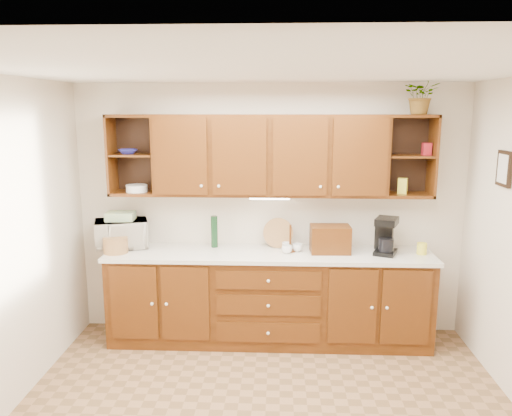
# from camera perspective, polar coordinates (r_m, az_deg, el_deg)

# --- Properties ---
(ceiling) EXTENTS (4.00, 4.00, 0.00)m
(ceiling) POSITION_cam_1_polar(r_m,az_deg,el_deg) (3.36, 1.18, 15.65)
(ceiling) COLOR white
(ceiling) RESTS_ON back_wall
(back_wall) EXTENTS (4.00, 0.00, 4.00)m
(back_wall) POSITION_cam_1_polar(r_m,az_deg,el_deg) (5.21, 1.59, -0.29)
(back_wall) COLOR beige
(back_wall) RESTS_ON floor
(base_cabinets) EXTENTS (3.20, 0.60, 0.90)m
(base_cabinets) POSITION_cam_1_polar(r_m,az_deg,el_deg) (5.16, 1.48, -10.25)
(base_cabinets) COLOR #371A06
(base_cabinets) RESTS_ON floor
(countertop) EXTENTS (3.24, 0.64, 0.04)m
(countertop) POSITION_cam_1_polar(r_m,az_deg,el_deg) (5.00, 1.51, -5.27)
(countertop) COLOR silver
(countertop) RESTS_ON base_cabinets
(upper_cabinets) EXTENTS (3.20, 0.33, 0.80)m
(upper_cabinets) POSITION_cam_1_polar(r_m,az_deg,el_deg) (4.96, 1.71, 6.06)
(upper_cabinets) COLOR #371A06
(upper_cabinets) RESTS_ON back_wall
(undercabinet_light) EXTENTS (0.40, 0.05, 0.02)m
(undercabinet_light) POSITION_cam_1_polar(r_m,az_deg,el_deg) (4.96, 1.56, 1.14)
(undercabinet_light) COLOR white
(undercabinet_light) RESTS_ON upper_cabinets
(framed_picture) EXTENTS (0.03, 0.24, 0.30)m
(framed_picture) POSITION_cam_1_polar(r_m,az_deg,el_deg) (4.68, 26.52, 4.04)
(framed_picture) COLOR black
(framed_picture) RESTS_ON right_wall
(wicker_basket) EXTENTS (0.30, 0.30, 0.16)m
(wicker_basket) POSITION_cam_1_polar(r_m,az_deg,el_deg) (5.14, -15.75, -4.09)
(wicker_basket) COLOR #9E7141
(wicker_basket) RESTS_ON countertop
(microwave) EXTENTS (0.60, 0.49, 0.29)m
(microwave) POSITION_cam_1_polar(r_m,az_deg,el_deg) (5.31, -15.12, -2.86)
(microwave) COLOR silver
(microwave) RESTS_ON countertop
(towel_stack) EXTENTS (0.29, 0.22, 0.08)m
(towel_stack) POSITION_cam_1_polar(r_m,az_deg,el_deg) (5.27, -15.22, -0.90)
(towel_stack) COLOR #E4E06B
(towel_stack) RESTS_ON microwave
(wine_bottle) EXTENTS (0.07, 0.07, 0.33)m
(wine_bottle) POSITION_cam_1_polar(r_m,az_deg,el_deg) (5.15, -4.79, -2.71)
(wine_bottle) COLOR #113318
(wine_bottle) RESTS_ON countertop
(woven_tray) EXTENTS (0.32, 0.12, 0.31)m
(woven_tray) POSITION_cam_1_polar(r_m,az_deg,el_deg) (5.16, 2.53, -4.40)
(woven_tray) COLOR #9E7141
(woven_tray) RESTS_ON countertop
(bread_box) EXTENTS (0.40, 0.26, 0.27)m
(bread_box) POSITION_cam_1_polar(r_m,az_deg,el_deg) (5.00, 8.47, -3.54)
(bread_box) COLOR #371A06
(bread_box) RESTS_ON countertop
(mug_tree) EXTENTS (0.22, 0.23, 0.27)m
(mug_tree) POSITION_cam_1_polar(r_m,az_deg,el_deg) (5.01, 3.93, -4.51)
(mug_tree) COLOR #371A06
(mug_tree) RESTS_ON countertop
(canister_red) EXTENTS (0.11, 0.11, 0.16)m
(canister_red) POSITION_cam_1_polar(r_m,az_deg,el_deg) (4.99, 7.49, -4.22)
(canister_red) COLOR maroon
(canister_red) RESTS_ON countertop
(canister_white) EXTENTS (0.10, 0.10, 0.20)m
(canister_white) POSITION_cam_1_polar(r_m,az_deg,el_deg) (4.98, 8.46, -4.04)
(canister_white) COLOR white
(canister_white) RESTS_ON countertop
(canister_yellow) EXTENTS (0.13, 0.13, 0.11)m
(canister_yellow) POSITION_cam_1_polar(r_m,az_deg,el_deg) (5.17, 18.42, -4.43)
(canister_yellow) COLOR yellow
(canister_yellow) RESTS_ON countertop
(coffee_maker) EXTENTS (0.28, 0.31, 0.36)m
(coffee_maker) POSITION_cam_1_polar(r_m,az_deg,el_deg) (5.06, 14.59, -3.14)
(coffee_maker) COLOR black
(coffee_maker) RESTS_ON countertop
(bowl_stack) EXTENTS (0.24, 0.24, 0.05)m
(bowl_stack) POSITION_cam_1_polar(r_m,az_deg,el_deg) (5.17, -14.42, 6.27)
(bowl_stack) COLOR navy
(bowl_stack) RESTS_ON upper_cabinets
(plate_stack) EXTENTS (0.25, 0.25, 0.07)m
(plate_stack) POSITION_cam_1_polar(r_m,az_deg,el_deg) (5.17, -13.47, 2.20)
(plate_stack) COLOR white
(plate_stack) RESTS_ON upper_cabinets
(pantry_box_yellow) EXTENTS (0.11, 0.10, 0.15)m
(pantry_box_yellow) POSITION_cam_1_polar(r_m,az_deg,el_deg) (5.13, 16.41, 2.44)
(pantry_box_yellow) COLOR yellow
(pantry_box_yellow) RESTS_ON upper_cabinets
(pantry_box_red) EXTENTS (0.08, 0.07, 0.12)m
(pantry_box_red) POSITION_cam_1_polar(r_m,az_deg,el_deg) (5.14, 18.92, 6.39)
(pantry_box_red) COLOR maroon
(pantry_box_red) RESTS_ON upper_cabinets
(potted_plant) EXTENTS (0.37, 0.34, 0.36)m
(potted_plant) POSITION_cam_1_polar(r_m,az_deg,el_deg) (5.05, 18.40, 12.14)
(potted_plant) COLOR #999999
(potted_plant) RESTS_ON upper_cabinets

